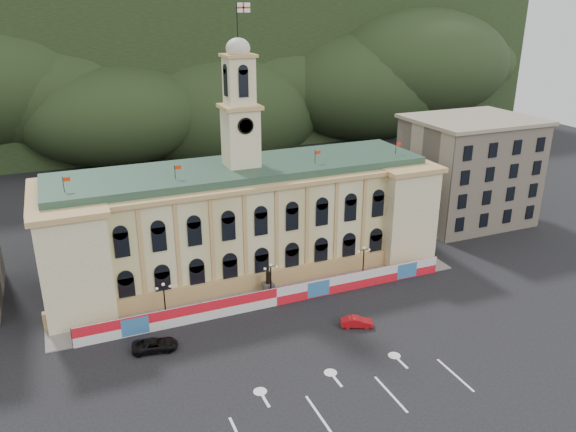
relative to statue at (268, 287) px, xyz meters
name	(u,v)px	position (x,y,z in m)	size (l,w,h in m)	color
ground	(328,370)	(0.00, -18.00, -1.19)	(260.00, 260.00, 0.00)	black
lane_markings	(351,398)	(0.00, -23.00, -1.18)	(26.00, 10.00, 0.02)	white
hill_ridge	(136,70)	(0.03, 103.99, 18.30)	(230.00, 80.00, 64.00)	black
city_hall	(244,217)	(0.00, 9.63, 6.66)	(56.20, 17.60, 37.10)	beige
side_building_right	(468,170)	(43.00, 12.93, 8.14)	(21.00, 17.00, 18.60)	#C0AE94
hoarding_fence	(277,297)	(0.06, -2.93, 0.06)	(50.00, 0.44, 2.50)	red
pavement	(269,295)	(0.00, -0.25, -1.11)	(56.00, 5.50, 0.16)	slate
statue	(268,287)	(0.00, 0.00, 0.00)	(1.40, 1.40, 3.72)	#595651
lamp_left	(164,298)	(-14.00, -1.00, 1.89)	(1.96, 0.44, 5.15)	black
lamp_center	(271,278)	(0.00, -1.00, 1.89)	(1.96, 0.44, 5.15)	black
lamp_right	(363,260)	(14.00, -1.00, 1.89)	(1.96, 0.44, 5.15)	black
red_sedan	(357,322)	(7.10, -11.57, -0.54)	(4.14, 2.77, 1.29)	#AF0C12
black_suv	(155,345)	(-16.44, -7.08, -0.48)	(5.44, 3.19, 1.42)	black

